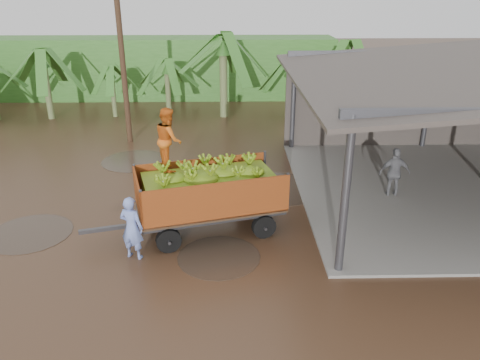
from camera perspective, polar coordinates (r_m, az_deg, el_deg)
name	(u,v)px	position (r m, az deg, el deg)	size (l,w,h in m)	color
ground	(147,208)	(15.19, -11.22, -3.33)	(100.00, 100.00, 0.00)	black
hedge_north	(154,68)	(30.18, -10.42, 13.32)	(22.00, 3.00, 3.60)	#2D661E
banana_trailer	(208,190)	(13.09, -3.93, -1.25)	(5.66, 2.94, 3.58)	#C4541C
man_blue	(132,228)	(12.24, -13.06, -5.70)	(0.63, 0.41, 1.72)	#7489D3
man_grey	(395,173)	(16.13, 18.32, 0.82)	(1.00, 0.42, 1.71)	slate
utility_pole	(122,54)	(20.99, -14.20, 14.65)	(1.20, 0.24, 7.57)	#47301E
banana_plants	(63,104)	(21.67, -20.72, 8.64)	(24.04, 20.04, 4.39)	#2D661E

